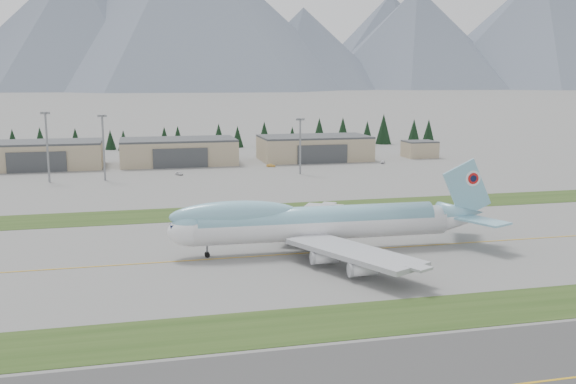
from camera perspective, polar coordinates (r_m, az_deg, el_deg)
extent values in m
plane|color=slate|center=(133.57, 1.14, -5.49)|extent=(7000.00, 7000.00, 0.00)
cube|color=#273F16|center=(99.08, 6.75, -11.18)|extent=(400.00, 14.00, 0.08)
cube|color=#273F16|center=(176.29, -2.53, -1.68)|extent=(400.00, 18.00, 0.08)
cube|color=#C69217|center=(133.57, 1.14, -5.49)|extent=(400.00, 0.40, 0.02)
cylinder|color=white|center=(134.54, 3.02, -2.94)|extent=(53.95, 7.72, 6.24)
cylinder|color=#7FB9CF|center=(134.05, 2.63, -2.48)|extent=(50.09, 7.14, 5.76)
ellipsoid|color=white|center=(130.43, -8.50, -3.46)|extent=(10.16, 6.52, 6.24)
ellipsoid|color=#7FB9CF|center=(130.17, -8.52, -2.96)|extent=(8.50, 5.52, 5.29)
ellipsoid|color=#7FB9CF|center=(130.51, -4.75, -2.03)|extent=(26.65, 6.03, 5.76)
cube|color=#0C1433|center=(130.01, -10.00, -2.98)|extent=(2.13, 2.55, 1.25)
cone|color=white|center=(145.75, 15.17, -2.27)|extent=(11.69, 6.43, 6.12)
cone|color=#7FB9CF|center=(145.52, 15.19, -1.83)|extent=(10.72, 5.86, 5.57)
cube|color=#7FB9CF|center=(144.98, 15.62, 0.27)|extent=(11.65, 0.90, 13.26)
cylinder|color=white|center=(145.49, 16.00, 1.21)|extent=(3.46, 0.29, 3.46)
cylinder|color=red|center=(145.57, 15.98, 1.21)|extent=(2.50, 0.26, 2.50)
cylinder|color=#0C1433|center=(145.66, 15.97, 1.22)|extent=(1.45, 0.23, 1.44)
cube|color=#7FB9CF|center=(151.52, 14.85, -1.57)|extent=(9.88, 12.03, 0.44)
cube|color=#7FB9CF|center=(141.55, 16.92, -2.48)|extent=(9.49, 11.99, 0.44)
cube|color=#A9AAB1|center=(150.37, 2.18, -2.22)|extent=(22.16, 29.57, 0.96)
cube|color=#A9AAB1|center=(120.73, 5.82, -5.34)|extent=(21.00, 29.87, 0.96)
cylinder|color=white|center=(146.13, 0.85, -3.31)|extent=(5.06, 2.54, 2.40)
cylinder|color=white|center=(155.65, 1.83, -2.49)|extent=(5.06, 2.54, 2.40)
cylinder|color=white|center=(123.56, 3.31, -5.82)|extent=(5.06, 2.54, 2.40)
cylinder|color=white|center=(116.68, 6.70, -6.84)|extent=(5.06, 2.54, 2.40)
cylinder|color=gray|center=(131.70, -7.20, -5.28)|extent=(0.43, 0.43, 2.31)
cylinder|color=gray|center=(137.93, 2.12, -4.46)|extent=(0.55, 0.55, 2.50)
cylinder|color=gray|center=(132.53, 2.72, -5.07)|extent=(0.55, 0.55, 2.50)
cylinder|color=gray|center=(139.13, 4.04, -4.35)|extent=(0.55, 0.55, 2.50)
cylinder|color=gray|center=(133.78, 4.72, -4.95)|extent=(0.55, 0.55, 2.50)
cylinder|color=black|center=(131.50, -7.18, -5.58)|extent=(1.07, 0.37, 1.06)
cylinder|color=black|center=(132.24, -7.21, -5.49)|extent=(1.07, 0.37, 1.06)
cylinder|color=black|center=(138.10, 2.11, -4.73)|extent=(1.17, 0.51, 1.15)
cylinder|color=black|center=(132.70, 2.71, -5.35)|extent=(1.17, 0.51, 1.15)
cylinder|color=black|center=(139.30, 4.04, -4.62)|extent=(1.17, 0.51, 1.15)
cylinder|color=black|center=(133.95, 4.71, -5.22)|extent=(1.17, 0.51, 1.15)
cube|color=tan|center=(278.84, -21.08, 3.03)|extent=(48.00, 26.00, 10.00)
cube|color=#3B3D40|center=(278.30, -21.15, 4.13)|extent=(48.00, 26.00, 0.80)
cube|color=#3B3D40|center=(265.87, -21.44, 2.48)|extent=(22.08, 0.60, 8.00)
cube|color=tan|center=(276.83, -9.72, 3.51)|extent=(48.00, 26.00, 10.00)
cube|color=#3B3D40|center=(276.28, -9.76, 4.62)|extent=(48.00, 26.00, 0.80)
cube|color=#3B3D40|center=(263.76, -9.52, 2.98)|extent=(22.08, 0.60, 8.00)
cube|color=tan|center=(286.91, 2.34, 3.87)|extent=(48.00, 26.00, 10.00)
cube|color=#3B3D40|center=(286.38, 2.35, 4.94)|extent=(48.00, 26.00, 0.80)
cube|color=#3B3D40|center=(274.32, 3.10, 3.37)|extent=(22.08, 0.60, 8.00)
cube|color=tan|center=(302.57, 11.62, 3.71)|extent=(14.00, 12.00, 7.00)
cube|color=#3B3D40|center=(302.19, 11.64, 4.42)|extent=(14.00, 12.00, 0.60)
cylinder|color=gray|center=(238.57, -20.60, 3.65)|extent=(0.70, 0.70, 23.74)
cube|color=gray|center=(237.66, -20.78, 6.58)|extent=(3.20, 3.20, 0.80)
cylinder|color=gray|center=(236.77, -16.07, 3.70)|extent=(0.70, 0.70, 22.51)
cube|color=gray|center=(235.85, -16.20, 6.52)|extent=(3.20, 3.20, 0.80)
cylinder|color=gray|center=(242.64, 1.09, 3.98)|extent=(0.70, 0.70, 20.35)
cube|color=gray|center=(241.76, 1.10, 6.47)|extent=(3.20, 3.20, 0.80)
imported|color=silver|center=(244.66, -9.65, 1.49)|extent=(3.16, 3.96, 1.27)
imported|color=gold|center=(264.01, -1.53, 2.24)|extent=(3.90, 2.80, 1.22)
imported|color=#BBBABF|center=(277.88, 8.41, 2.53)|extent=(3.12, 4.35, 1.17)
cone|color=black|center=(345.55, -23.28, 4.24)|extent=(6.44, 6.44, 11.50)
cone|color=black|center=(337.50, -21.16, 4.34)|extent=(7.01, 7.01, 12.51)
cone|color=black|center=(341.58, -18.37, 4.48)|extent=(6.40, 6.40, 11.43)
cone|color=black|center=(340.76, -15.51, 4.50)|extent=(5.69, 5.69, 10.16)
cone|color=black|center=(334.71, -14.42, 4.48)|extent=(5.81, 5.81, 10.38)
cone|color=black|center=(339.82, -10.93, 4.78)|extent=(6.40, 6.40, 11.43)
cone|color=black|center=(341.32, -9.77, 4.85)|extent=(6.49, 6.49, 11.60)
cone|color=black|center=(339.36, -6.17, 5.01)|extent=(7.16, 7.16, 12.78)
cone|color=black|center=(341.23, -4.50, 4.94)|extent=(6.31, 6.31, 11.28)
cone|color=black|center=(344.52, -2.12, 5.18)|extent=(7.48, 7.48, 13.35)
cone|color=black|center=(349.62, 0.38, 5.01)|extent=(5.77, 5.77, 10.30)
cone|color=black|center=(352.89, 2.80, 5.41)|extent=(8.30, 8.30, 14.82)
cone|color=black|center=(351.87, 4.90, 5.41)|extent=(8.57, 8.57, 15.31)
cone|color=black|center=(356.27, 7.06, 5.25)|extent=(7.30, 7.30, 13.04)
cone|color=black|center=(361.58, 8.49, 5.58)|extent=(9.37, 9.37, 16.74)
cone|color=black|center=(368.81, 11.12, 5.35)|extent=(7.65, 7.65, 13.67)
cone|color=black|center=(377.74, 12.39, 5.36)|extent=(7.33, 7.33, 13.08)
cone|color=#464F5D|center=(2236.75, -18.19, 13.91)|extent=(865.90, 865.90, 412.00)
cone|color=#464F5D|center=(2246.42, -8.99, 15.72)|extent=(1179.24, 1179.24, 526.61)
cone|color=#464F5D|center=(2294.61, 1.37, 12.62)|extent=(616.86, 616.86, 279.35)
cone|color=white|center=(2299.93, 1.38, 14.71)|extent=(234.41, 234.41, 111.74)
cone|color=#464F5D|center=(2504.52, 11.29, 13.26)|extent=(810.63, 810.63, 370.29)
cone|color=white|center=(2513.59, 11.38, 15.79)|extent=(308.04, 308.04, 148.11)
cone|color=#464F5D|center=(2723.62, 21.51, 13.36)|extent=(1012.78, 1012.78, 452.88)
cone|color=#464F5D|center=(3035.73, -16.99, 13.36)|extent=(937.77, 937.77, 468.88)
cone|color=white|center=(3047.14, -17.12, 15.82)|extent=(375.11, 375.11, 206.31)
cone|color=#464F5D|center=(3076.72, -3.49, 13.48)|extent=(888.87, 888.87, 444.43)
cone|color=white|center=(3086.76, -3.51, 15.79)|extent=(355.55, 355.55, 195.55)
cone|color=#464F5D|center=(3271.29, 9.01, 13.17)|extent=(887.44, 887.44, 443.72)
cone|color=white|center=(3280.71, 9.07, 15.33)|extent=(354.98, 354.98, 195.24)
cone|color=#464F5D|center=(3593.94, 19.65, 12.42)|extent=(885.05, 885.05, 442.52)
cone|color=white|center=(3602.46, 19.76, 14.38)|extent=(354.02, 354.02, 194.71)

